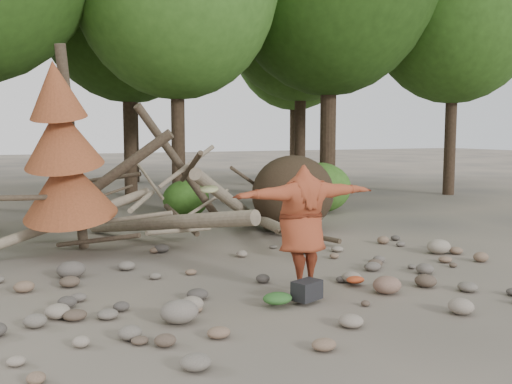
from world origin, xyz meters
name	(u,v)px	position (x,y,z in m)	size (l,w,h in m)	color
ground	(277,281)	(0.00, 0.00, 0.00)	(120.00, 120.00, 0.00)	#514C44
deadfall_pile	(274,196)	(2.02, 4.24, 0.95)	(8.55, 5.24, 3.30)	#332619
dead_conifer	(64,155)	(-3.12, 3.37, 2.11)	(2.06, 2.16, 4.35)	#4C3F30
bush_mid	(186,199)	(0.80, 7.80, 0.56)	(1.40, 1.40, 1.12)	#315F1B
bush_right	(320,188)	(5.00, 7.00, 0.80)	(2.00, 2.00, 1.60)	#3D7123
frisbee_thrower	(302,227)	(0.05, -0.80, 1.08)	(2.96, 0.70, 1.99)	brown
backpack	(307,294)	(-0.16, -1.34, 0.14)	(0.43, 0.29, 0.29)	black
cloth_green	(277,302)	(-0.65, -1.33, 0.08)	(0.45, 0.37, 0.17)	#2B5B24
cloth_orange	(355,283)	(1.06, -0.83, 0.06)	(0.32, 0.26, 0.12)	#A73D1C
boulder_front_left	(179,312)	(-2.18, -1.41, 0.16)	(0.53, 0.48, 0.32)	slate
boulder_front_right	(387,285)	(1.27, -1.41, 0.14)	(0.47, 0.42, 0.28)	#806050
boulder_mid_right	(439,247)	(4.13, 0.58, 0.15)	(0.51, 0.46, 0.31)	gray
boulder_mid_left	(71,270)	(-3.24, 1.69, 0.15)	(0.50, 0.45, 0.30)	#575149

